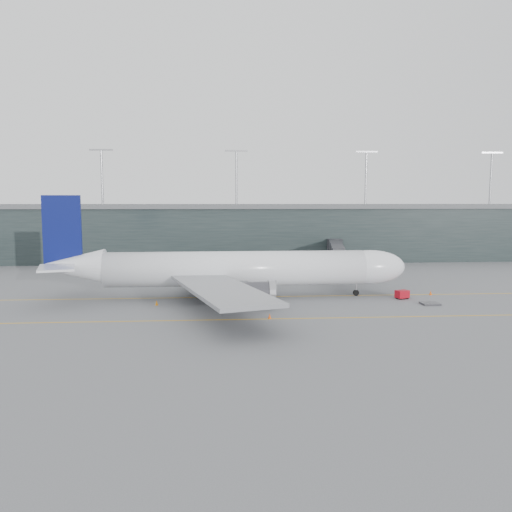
{
  "coord_description": "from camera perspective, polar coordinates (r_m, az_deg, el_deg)",
  "views": [
    {
      "loc": [
        0.7,
        -85.57,
        15.62
      ],
      "look_at": [
        6.51,
        -4.0,
        6.84
      ],
      "focal_mm": 35.0,
      "sensor_mm": 36.0,
      "label": 1
    }
  ],
  "objects": [
    {
      "name": "taxiline_lead_main",
      "position": [
        106.81,
        -1.72,
        -2.28
      ],
      "size": [
        0.25,
        60.0,
        0.02
      ],
      "primitive_type": "cube",
      "color": "gold",
      "rests_on": "ground"
    },
    {
      "name": "cone_nose",
      "position": [
        89.8,
        19.33,
        -3.99
      ],
      "size": [
        0.47,
        0.47,
        0.75
      ],
      "primitive_type": "cone",
      "color": "#F55B0D",
      "rests_on": "ground"
    },
    {
      "name": "taxiline_a",
      "position": [
        83.05,
        -4.5,
        -4.72
      ],
      "size": [
        160.0,
        0.25,
        0.02
      ],
      "primitive_type": "cube",
      "color": "gold",
      "rests_on": "ground"
    },
    {
      "name": "gse_cart",
      "position": [
        84.75,
        16.36,
        -4.2
      ],
      "size": [
        2.42,
        1.99,
        1.42
      ],
      "rotation": [
        0.0,
        0.0,
        0.38
      ],
      "color": "#AB0C19",
      "rests_on": "ground"
    },
    {
      "name": "ground",
      "position": [
        86.99,
        -4.48,
        -4.23
      ],
      "size": [
        320.0,
        320.0,
        0.0
      ],
      "primitive_type": "plane",
      "color": "slate",
      "rests_on": "ground"
    },
    {
      "name": "uld_c",
      "position": [
        97.89,
        -5.11,
        -2.47
      ],
      "size": [
        2.53,
        2.24,
        1.94
      ],
      "rotation": [
        0.0,
        0.0,
        0.29
      ],
      "color": "#3C3B41",
      "rests_on": "ground"
    },
    {
      "name": "uld_b",
      "position": [
        99.3,
        -6.17,
        -2.37
      ],
      "size": [
        2.24,
        1.85,
        1.93
      ],
      "rotation": [
        0.0,
        0.0,
        -0.07
      ],
      "color": "#3C3B41",
      "rests_on": "ground"
    },
    {
      "name": "cone_wing_port",
      "position": [
        97.82,
        2.18,
        -2.88
      ],
      "size": [
        0.39,
        0.39,
        0.62
      ],
      "primitive_type": "cone",
      "color": "#DA5B0C",
      "rests_on": "ground"
    },
    {
      "name": "cone_tail",
      "position": [
        77.92,
        -11.29,
        -5.27
      ],
      "size": [
        0.48,
        0.48,
        0.77
      ],
      "primitive_type": "cone",
      "color": "orange",
      "rests_on": "ground"
    },
    {
      "name": "taxiline_b",
      "position": [
        67.41,
        -4.59,
        -7.28
      ],
      "size": [
        160.0,
        0.25,
        0.02
      ],
      "primitive_type": "cube",
      "color": "gold",
      "rests_on": "ground"
    },
    {
      "name": "baggage_dolly",
      "position": [
        81.48,
        19.27,
        -5.15
      ],
      "size": [
        2.78,
        2.26,
        0.27
      ],
      "primitive_type": "cube",
      "rotation": [
        0.0,
        0.0,
        0.04
      ],
      "color": "#323236",
      "rests_on": "ground"
    },
    {
      "name": "main_aircraft",
      "position": [
        81.81,
        -2.58,
        -1.54
      ],
      "size": [
        59.67,
        56.25,
        16.78
      ],
      "rotation": [
        0.0,
        0.0,
        0.01
      ],
      "color": "white",
      "rests_on": "ground"
    },
    {
      "name": "jet_bridge",
      "position": [
        112.85,
        8.65,
        0.54
      ],
      "size": [
        11.14,
        42.9,
        6.38
      ],
      "rotation": [
        0.0,
        0.0,
        -0.19
      ],
      "color": "#2C2C31",
      "rests_on": "ground"
    },
    {
      "name": "cone_wing_stbd",
      "position": [
        67.79,
        1.57,
        -6.88
      ],
      "size": [
        0.45,
        0.45,
        0.72
      ],
      "primitive_type": "cone",
      "color": "#F8530D",
      "rests_on": "ground"
    },
    {
      "name": "uld_a",
      "position": [
        96.27,
        -7.45,
        -2.61
      ],
      "size": [
        2.52,
        2.15,
        2.06
      ],
      "rotation": [
        0.0,
        0.0,
        0.16
      ],
      "color": "#3C3B41",
      "rests_on": "ground"
    },
    {
      "name": "terminal",
      "position": [
        143.79,
        -4.35,
        2.92
      ],
      "size": [
        240.0,
        36.0,
        29.0
      ],
      "color": "#1E292A",
      "rests_on": "ground"
    }
  ]
}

